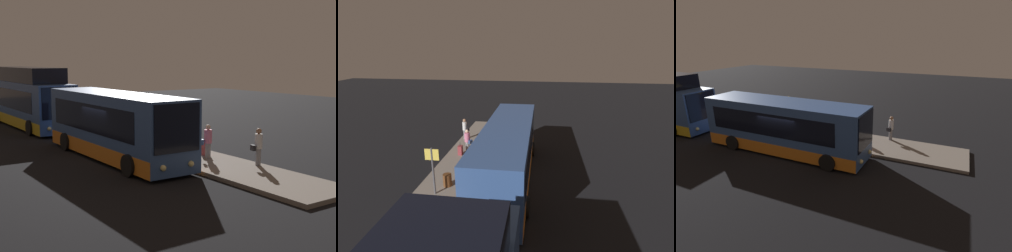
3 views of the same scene
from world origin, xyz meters
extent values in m
plane|color=black|center=(0.00, 0.00, 0.00)|extent=(80.00, 80.00, 0.00)
cube|color=slate|center=(0.00, 3.14, 0.09)|extent=(20.00, 3.09, 0.17)
cube|color=#33518C|center=(-0.31, 0.25, 1.65)|extent=(10.23, 2.41, 2.97)
cube|color=orange|center=(-0.31, 0.25, 0.51)|extent=(10.18, 2.43, 0.70)
cube|color=black|center=(-0.57, 0.25, 2.00)|extent=(8.39, 2.44, 1.31)
cube|color=black|center=(4.83, 0.25, 2.08)|extent=(0.06, 2.12, 1.90)
sphere|color=#F9E58C|center=(4.85, 0.91, 0.61)|extent=(0.24, 0.24, 0.24)
sphere|color=#F9E58C|center=(4.85, -0.42, 0.61)|extent=(0.24, 0.24, 0.24)
cylinder|color=black|center=(3.17, 1.45, 0.46)|extent=(0.92, 0.30, 0.92)
cylinder|color=black|center=(3.17, -0.96, 0.46)|extent=(0.92, 0.30, 0.92)
cylinder|color=black|center=(-3.48, 1.45, 0.46)|extent=(0.92, 0.30, 0.92)
cylinder|color=black|center=(-3.48, -0.96, 0.46)|extent=(0.92, 0.30, 0.92)
cube|color=black|center=(-7.37, 0.25, 2.11)|extent=(0.06, 2.17, 1.92)
cylinder|color=gray|center=(2.80, 3.42, 0.53)|extent=(0.35, 0.35, 0.71)
cylinder|color=#CC6B8C|center=(2.80, 3.42, 1.20)|extent=(0.50, 0.50, 0.62)
sphere|color=beige|center=(2.80, 3.42, 1.62)|extent=(0.23, 0.23, 0.23)
cube|color=#334C7F|center=(2.66, 3.17, 0.94)|extent=(0.31, 0.26, 0.24)
cylinder|color=gray|center=(5.16, 4.29, 0.54)|extent=(0.28, 0.28, 0.73)
cylinder|color=silver|center=(5.16, 4.29, 1.23)|extent=(0.40, 0.40, 0.64)
sphere|color=#9E7051|center=(5.16, 4.29, 1.67)|extent=(0.24, 0.24, 0.24)
cube|color=black|center=(5.08, 4.04, 0.96)|extent=(0.31, 0.21, 0.24)
cube|color=maroon|center=(2.22, 3.75, 0.48)|extent=(0.37, 0.26, 0.62)
cylinder|color=black|center=(2.22, 3.75, 0.91)|extent=(0.02, 0.02, 0.24)
cylinder|color=#4C4C51|center=(-2.56, 3.56, 1.37)|extent=(0.10, 0.10, 2.40)
cube|color=#E5C64C|center=(-2.56, 3.56, 2.25)|extent=(0.04, 0.69, 0.55)
cylinder|color=#593319|center=(-1.76, 3.20, 0.50)|extent=(0.44, 0.44, 0.65)
camera|label=1|loc=(19.27, -9.99, 4.70)|focal=50.00mm
camera|label=2|loc=(-13.27, -1.42, 7.18)|focal=28.00mm
camera|label=3|loc=(9.07, -11.86, 6.71)|focal=28.00mm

